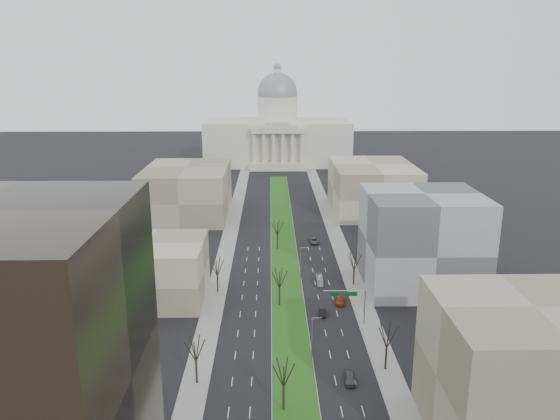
{
  "coord_description": "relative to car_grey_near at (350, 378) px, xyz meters",
  "views": [
    {
      "loc": [
        -3.94,
        -37.65,
        54.96
      ],
      "look_at": [
        -1.3,
        113.53,
        14.18
      ],
      "focal_mm": 35.0,
      "sensor_mm": 36.0,
      "label": 1
    }
  ],
  "objects": [
    {
      "name": "capitol",
      "position": [
        -9.99,
        221.52,
        15.5
      ],
      "size": [
        80.0,
        46.0,
        55.0
      ],
      "color": "beige",
      "rests_on": "ground"
    },
    {
      "name": "sidewalk_right",
      "position": [
        7.51,
        46.94,
        -0.73
      ],
      "size": [
        5.0,
        330.0,
        0.15
      ],
      "primitive_type": "cube",
      "color": "gray",
      "rests_on": "ground"
    },
    {
      "name": "mast_arm_signs",
      "position": [
        3.5,
        21.96,
        5.3
      ],
      "size": [
        9.12,
        0.24,
        8.09
      ],
      "color": "gray",
      "rests_on": "ground"
    },
    {
      "name": "tree_right_far",
      "position": [
        7.21,
        43.94,
        5.72
      ],
      "size": [
        5.04,
        5.04,
        9.07
      ],
      "color": "black",
      "rests_on": "ground"
    },
    {
      "name": "car_grey_far",
      "position": [
        -0.41,
        77.73,
        -0.07
      ],
      "size": [
        2.89,
        5.49,
        1.47
      ],
      "primitive_type": "imported",
      "rotation": [
        0.0,
        0.0,
        0.09
      ],
      "color": "#505358",
      "rests_on": "ground"
    },
    {
      "name": "car_red",
      "position": [
        2.32,
        32.96,
        -0.09
      ],
      "size": [
        2.44,
        5.12,
        1.44
      ],
      "primitive_type": "imported",
      "rotation": [
        0.0,
        0.0,
        -0.09
      ],
      "color": "maroon",
      "rests_on": "ground"
    },
    {
      "name": "box_van",
      "position": [
        -1.39,
        45.2,
        0.1
      ],
      "size": [
        1.71,
        6.56,
        1.82
      ],
      "primitive_type": "imported",
      "rotation": [
        0.0,
        0.0,
        -0.03
      ],
      "color": "silver",
      "rests_on": "ground"
    },
    {
      "name": "building_grey_right",
      "position": [
        24.01,
        43.94,
        11.19
      ],
      "size": [
        28.0,
        26.0,
        24.0
      ],
      "primitive_type": "cube",
      "color": "#595B5D",
      "rests_on": "ground"
    },
    {
      "name": "tree_median_c",
      "position": [
        -11.99,
        71.94,
        6.19
      ],
      "size": [
        5.4,
        5.4,
        9.72
      ],
      "color": "black",
      "rests_on": "ground"
    },
    {
      "name": "tree_median_b",
      "position": [
        -11.99,
        31.94,
        6.19
      ],
      "size": [
        5.4,
        5.4,
        9.72
      ],
      "color": "black",
      "rests_on": "ground"
    },
    {
      "name": "sidewalk_left",
      "position": [
        -27.49,
        46.94,
        -0.73
      ],
      "size": [
        5.0,
        330.0,
        0.15
      ],
      "primitive_type": "cube",
      "color": "gray",
      "rests_on": "ground"
    },
    {
      "name": "ground",
      "position": [
        -9.99,
        71.94,
        -0.81
      ],
      "size": [
        600.0,
        600.0,
        0.0
      ],
      "primitive_type": "plane",
      "color": "black",
      "rests_on": "ground"
    },
    {
      "name": "tree_right_mid",
      "position": [
        7.21,
        3.94,
        6.35
      ],
      "size": [
        5.52,
        5.52,
        9.94
      ],
      "color": "black",
      "rests_on": "ground"
    },
    {
      "name": "streetlamp_median_c",
      "position": [
        -6.23,
        46.94,
        4.0
      ],
      "size": [
        1.9,
        0.2,
        9.16
      ],
      "color": "gray",
      "rests_on": "ground"
    },
    {
      "name": "tree_left_far",
      "position": [
        -27.19,
        39.94,
        6.03
      ],
      "size": [
        5.28,
        5.28,
        9.5
      ],
      "color": "black",
      "rests_on": "ground"
    },
    {
      "name": "building_tan_right",
      "position": [
        23.01,
        -16.06,
        10.19
      ],
      "size": [
        26.0,
        24.0,
        22.0
      ],
      "primitive_type": "cube",
      "color": "gray",
      "rests_on": "ground"
    },
    {
      "name": "building_far_left",
      "position": [
        -44.99,
        111.94,
        8.19
      ],
      "size": [
        30.0,
        40.0,
        18.0
      ],
      "primitive_type": "cube",
      "color": "gray",
      "rests_on": "ground"
    },
    {
      "name": "building_far_right",
      "position": [
        25.01,
        116.94,
        8.19
      ],
      "size": [
        30.0,
        40.0,
        18.0
      ],
      "primitive_type": "cube",
      "color": "gray",
      "rests_on": "ground"
    },
    {
      "name": "building_beige_left",
      "position": [
        -42.99,
        36.94,
        6.19
      ],
      "size": [
        26.0,
        22.0,
        14.0
      ],
      "primitive_type": "cube",
      "color": "gray",
      "rests_on": "ground"
    },
    {
      "name": "streetlamp_median_b",
      "position": [
        -6.23,
        6.94,
        4.0
      ],
      "size": [
        1.9,
        0.2,
        9.16
      ],
      "color": "gray",
      "rests_on": "ground"
    },
    {
      "name": "car_grey_near",
      "position": [
        0.0,
        0.0,
        0.0
      ],
      "size": [
        2.19,
        4.85,
        1.62
      ],
      "primitive_type": "imported",
      "rotation": [
        0.0,
        0.0,
        -0.06
      ],
      "color": "#45484C",
      "rests_on": "ground"
    },
    {
      "name": "median",
      "position": [
        -9.99,
        70.92,
        -0.71
      ],
      "size": [
        8.0,
        222.03,
        0.2
      ],
      "color": "#999993",
      "rests_on": "ground"
    },
    {
      "name": "tree_left_mid",
      "position": [
        -27.19,
        -0.06,
        6.19
      ],
      "size": [
        5.4,
        5.4,
        9.72
      ],
      "color": "black",
      "rests_on": "ground"
    },
    {
      "name": "tree_median_a",
      "position": [
        -11.99,
        -8.06,
        6.19
      ],
      "size": [
        5.4,
        5.4,
        9.72
      ],
      "color": "black",
      "rests_on": "ground"
    },
    {
      "name": "car_black",
      "position": [
        -2.4,
        26.74,
        -0.11
      ],
      "size": [
        1.94,
        4.36,
        1.39
      ],
      "primitive_type": "imported",
      "rotation": [
        0.0,
        0.0,
        -0.11
      ],
      "color": "black",
      "rests_on": "ground"
    }
  ]
}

